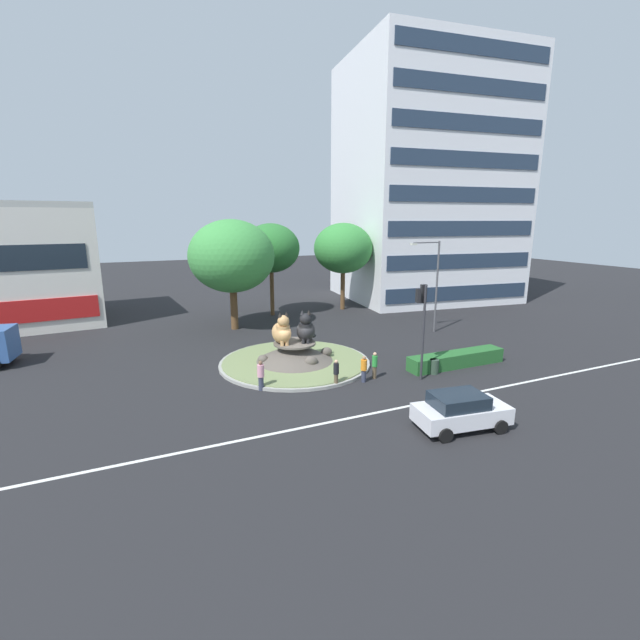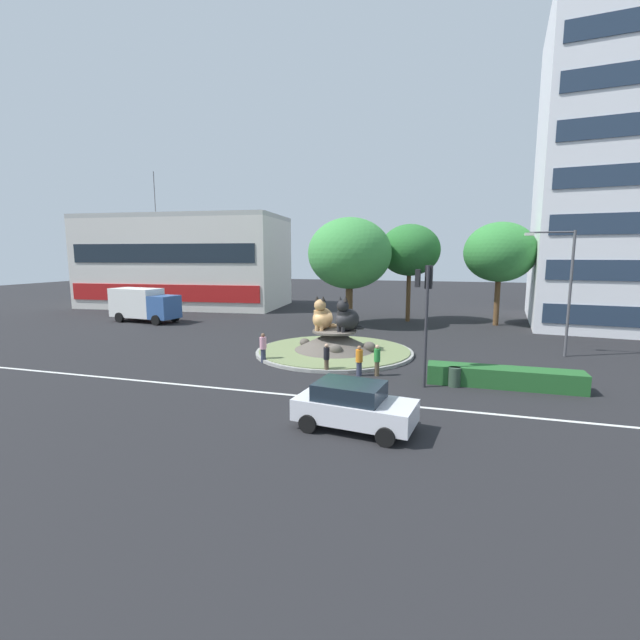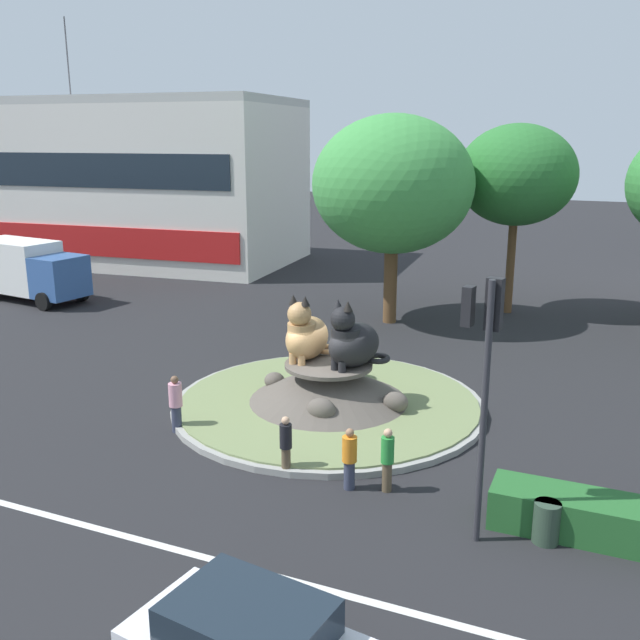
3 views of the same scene
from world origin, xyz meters
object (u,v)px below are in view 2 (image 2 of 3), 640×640
object	(u,v)px
shophouse_block	(186,262)
pedestrian_orange_shirt	(359,360)
third_tree_left	(350,254)
pedestrian_pink_shirt	(263,347)
litter_bin	(454,377)
second_tree_near_tower	(410,250)
streetlight_arm	(565,283)
broadleaf_tree_behind_island	(500,252)
cat_statue_black	(347,318)
pedestrian_green_shirt	(377,359)
cat_statue_calico	(322,317)
sedan_on_far_lane	(354,405)
delivery_box_truck	(144,304)
pedestrian_black_shirt	(327,357)
traffic_light_mast	(426,299)

from	to	relation	value
shophouse_block	pedestrian_orange_shirt	distance (m)	36.13
third_tree_left	pedestrian_orange_shirt	size ratio (longest dim) A/B	5.90
pedestrian_pink_shirt	litter_bin	world-z (taller)	pedestrian_pink_shirt
second_tree_near_tower	streetlight_arm	distance (m)	15.57
broadleaf_tree_behind_island	pedestrian_pink_shirt	xyz separation A→B (m)	(-14.09, -17.99, -5.41)
third_tree_left	pedestrian_pink_shirt	world-z (taller)	third_tree_left
shophouse_block	cat_statue_black	bearing A→B (deg)	-44.86
shophouse_block	streetlight_arm	world-z (taller)	shophouse_block
streetlight_arm	pedestrian_pink_shirt	xyz separation A→B (m)	(-16.57, -6.51, -3.53)
pedestrian_orange_shirt	pedestrian_green_shirt	bearing A→B (deg)	163.52
pedestrian_pink_shirt	cat_statue_calico	bearing A→B (deg)	-27.88
broadleaf_tree_behind_island	litter_bin	bearing A→B (deg)	-100.65
cat_statue_black	pedestrian_pink_shirt	bearing A→B (deg)	-27.42
litter_bin	cat_statue_calico	bearing A→B (deg)	146.27
cat_statue_calico	pedestrian_orange_shirt	size ratio (longest dim) A/B	1.37
pedestrian_pink_shirt	pedestrian_green_shirt	bearing A→B (deg)	-91.22
sedan_on_far_lane	litter_bin	distance (m)	7.14
pedestrian_pink_shirt	delivery_box_truck	xyz separation A→B (m)	(-16.66, 11.08, 0.76)
third_tree_left	delivery_box_truck	size ratio (longest dim) A/B	1.36
third_tree_left	litter_bin	bearing A→B (deg)	-61.77
pedestrian_orange_shirt	pedestrian_black_shirt	size ratio (longest dim) A/B	1.01
broadleaf_tree_behind_island	delivery_box_truck	distance (m)	31.86
traffic_light_mast	third_tree_left	world-z (taller)	third_tree_left
streetlight_arm	pedestrian_pink_shirt	bearing A→B (deg)	23.66
cat_statue_calico	shophouse_block	size ratio (longest dim) A/B	0.09
broadleaf_tree_behind_island	pedestrian_green_shirt	distance (m)	21.07
cat_statue_calico	traffic_light_mast	xyz separation A→B (m)	(6.50, -5.69, 1.85)
second_tree_near_tower	broadleaf_tree_behind_island	bearing A→B (deg)	-1.75
broadleaf_tree_behind_island	third_tree_left	distance (m)	12.83
cat_statue_black	litter_bin	bearing A→B (deg)	73.12
cat_statue_black	third_tree_left	size ratio (longest dim) A/B	0.24
shophouse_block	pedestrian_green_shirt	world-z (taller)	shophouse_block
traffic_light_mast	broadleaf_tree_behind_island	size ratio (longest dim) A/B	0.63
second_tree_near_tower	third_tree_left	size ratio (longest dim) A/B	0.96
cat_statue_black	broadleaf_tree_behind_island	xyz separation A→B (m)	(10.03, 14.55, 4.06)
shophouse_block	sedan_on_far_lane	world-z (taller)	shophouse_block
litter_bin	streetlight_arm	bearing A→B (deg)	53.10
delivery_box_truck	broadleaf_tree_behind_island	bearing A→B (deg)	19.86
delivery_box_truck	pedestrian_orange_shirt	bearing A→B (deg)	-21.50
second_tree_near_tower	cat_statue_calico	bearing A→B (deg)	-105.38
broadleaf_tree_behind_island	litter_bin	world-z (taller)	broadleaf_tree_behind_island
third_tree_left	delivery_box_truck	bearing A→B (deg)	-170.43
broadleaf_tree_behind_island	pedestrian_black_shirt	size ratio (longest dim) A/B	5.71
broadleaf_tree_behind_island	pedestrian_orange_shirt	bearing A→B (deg)	-113.42
broadleaf_tree_behind_island	delivery_box_truck	bearing A→B (deg)	-167.34
pedestrian_black_shirt	delivery_box_truck	xyz separation A→B (m)	(-20.70, 12.21, 0.83)
second_tree_near_tower	pedestrian_orange_shirt	bearing A→B (deg)	-92.16
broadleaf_tree_behind_island	third_tree_left	xyz separation A→B (m)	(-12.25, -3.79, -0.11)
pedestrian_orange_shirt	pedestrian_pink_shirt	xyz separation A→B (m)	(-5.77, 1.20, 0.07)
third_tree_left	pedestrian_green_shirt	size ratio (longest dim) A/B	5.73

